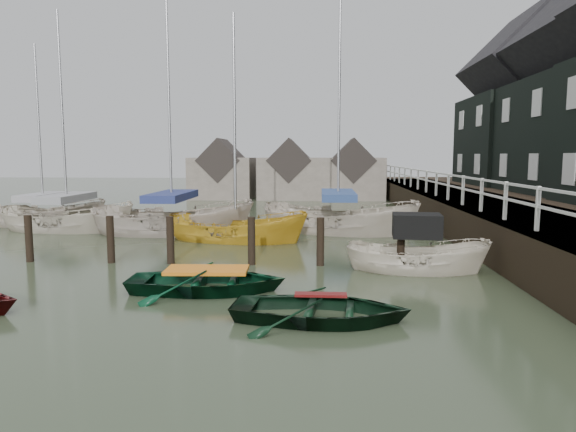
# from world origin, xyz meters

# --- Properties ---
(ground) EXTENTS (120.00, 120.00, 0.00)m
(ground) POSITION_xyz_m (0.00, 0.00, 0.00)
(ground) COLOR #343C26
(ground) RESTS_ON ground
(pier) EXTENTS (3.04, 32.00, 2.70)m
(pier) POSITION_xyz_m (9.48, 10.00, 0.71)
(pier) COLOR black
(pier) RESTS_ON ground
(mooring_pilings) EXTENTS (13.72, 0.22, 1.80)m
(mooring_pilings) POSITION_xyz_m (-1.11, 3.00, 0.50)
(mooring_pilings) COLOR black
(mooring_pilings) RESTS_ON ground
(far_sheds) EXTENTS (14.00, 4.08, 4.39)m
(far_sheds) POSITION_xyz_m (0.83, 26.00, 1.86)
(far_sheds) COLOR #665B51
(far_sheds) RESTS_ON ground
(rowboat_green) EXTENTS (3.79, 2.79, 0.76)m
(rowboat_green) POSITION_xyz_m (0.55, -0.01, 0.00)
(rowboat_green) COLOR #08311C
(rowboat_green) RESTS_ON ground
(rowboat_dkgreen) EXTENTS (3.63, 2.73, 0.71)m
(rowboat_dkgreen) POSITION_xyz_m (3.21, -2.00, 0.00)
(rowboat_dkgreen) COLOR black
(rowboat_dkgreen) RESTS_ON ground
(motorboat) EXTENTS (4.00, 1.84, 2.32)m
(motorboat) POSITION_xyz_m (5.85, 2.40, 0.11)
(motorboat) COLOR beige
(motorboat) RESTS_ON ground
(sailboat_a) EXTENTS (6.24, 2.93, 10.21)m
(sailboat_a) POSITION_xyz_m (-7.49, 9.29, 0.06)
(sailboat_a) COLOR beige
(sailboat_a) RESTS_ON ground
(sailboat_b) EXTENTS (6.73, 2.68, 12.27)m
(sailboat_b) POSITION_xyz_m (-2.82, 8.72, 0.06)
(sailboat_b) COLOR #BDAFA1
(sailboat_b) RESTS_ON ground
(sailboat_c) EXTENTS (5.84, 3.17, 9.31)m
(sailboat_c) POSITION_xyz_m (0.04, 7.22, 0.01)
(sailboat_c) COLOR gold
(sailboat_c) RESTS_ON ground
(sailboat_d) EXTENTS (7.18, 4.64, 12.71)m
(sailboat_d) POSITION_xyz_m (3.93, 9.51, 0.06)
(sailboat_d) COLOR beige
(sailboat_d) RESTS_ON ground
(sailboat_e) EXTENTS (5.83, 3.09, 9.15)m
(sailboat_e) POSITION_xyz_m (-9.47, 11.01, 0.06)
(sailboat_e) COLOR #BEB1A2
(sailboat_e) RESTS_ON ground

